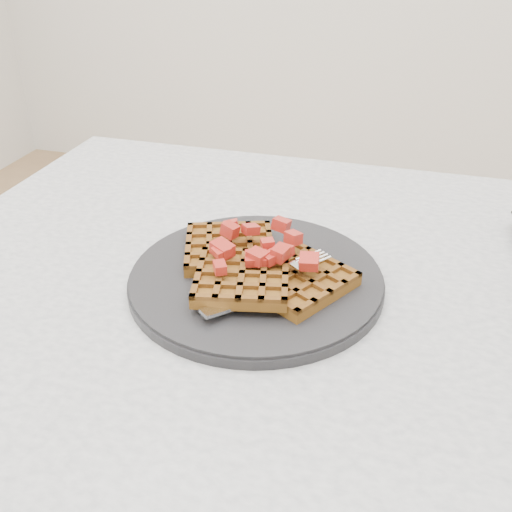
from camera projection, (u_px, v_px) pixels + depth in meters
name	position (u px, v px, depth m)	size (l,w,h in m)	color
table	(360.00, 363.00, 0.74)	(1.20, 0.80, 0.75)	silver
plate	(256.00, 279.00, 0.69)	(0.31, 0.31, 0.02)	black
waffles	(255.00, 267.00, 0.68)	(0.24, 0.21, 0.03)	brown
strawberry_pile	(256.00, 246.00, 0.67)	(0.15, 0.15, 0.02)	maroon
fork	(277.00, 288.00, 0.65)	(0.02, 0.18, 0.02)	silver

